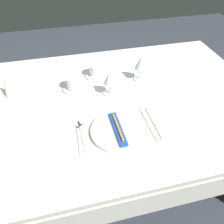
{
  "coord_description": "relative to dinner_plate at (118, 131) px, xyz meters",
  "views": [
    {
      "loc": [
        -0.17,
        -0.87,
        1.49
      ],
      "look_at": [
        0.01,
        -0.12,
        0.76
      ],
      "focal_mm": 33.57,
      "sensor_mm": 36.0,
      "label": 1
    }
  ],
  "objects": [
    {
      "name": "ground_plane",
      "position": [
        -0.01,
        0.24,
        -0.75
      ],
      "size": [
        6.0,
        6.0,
        0.0
      ],
      "primitive_type": "plane",
      "color": "#383D47"
    },
    {
      "name": "dining_table",
      "position": [
        -0.01,
        0.24,
        -0.09
      ],
      "size": [
        1.8,
        1.11,
        0.74
      ],
      "color": "silver",
      "rests_on": "ground"
    },
    {
      "name": "dinner_plate",
      "position": [
        0.0,
        0.0,
        0.0
      ],
      "size": [
        0.26,
        0.26,
        0.02
      ],
      "primitive_type": "cylinder",
      "color": "white",
      "rests_on": "dining_table"
    },
    {
      "name": "toothbrush_package",
      "position": [
        0.0,
        0.0,
        0.02
      ],
      "size": [
        0.04,
        0.21,
        0.02
      ],
      "color": "blue",
      "rests_on": "dinner_plate"
    },
    {
      "name": "fork_outer",
      "position": [
        -0.16,
        0.03,
        -0.01
      ],
      "size": [
        0.02,
        0.21,
        0.0
      ],
      "color": "beige",
      "rests_on": "dining_table"
    },
    {
      "name": "fork_inner",
      "position": [
        -0.18,
        0.02,
        -0.01
      ],
      "size": [
        0.02,
        0.2,
        0.0
      ],
      "color": "beige",
      "rests_on": "dining_table"
    },
    {
      "name": "dinner_knife",
      "position": [
        0.16,
        0.02,
        -0.01
      ],
      "size": [
        0.02,
        0.24,
        0.0
      ],
      "color": "beige",
      "rests_on": "dining_table"
    },
    {
      "name": "spoon_soup",
      "position": [
        0.19,
        0.05,
        -0.01
      ],
      "size": [
        0.03,
        0.22,
        0.01
      ],
      "color": "beige",
      "rests_on": "dining_table"
    },
    {
      "name": "saucer_left",
      "position": [
        -0.17,
        0.38,
        -0.0
      ],
      "size": [
        0.13,
        0.13,
        0.01
      ],
      "primitive_type": "cylinder",
      "color": "white",
      "rests_on": "dining_table"
    },
    {
      "name": "coffee_cup_left",
      "position": [
        -0.17,
        0.38,
        0.04
      ],
      "size": [
        0.1,
        0.08,
        0.07
      ],
      "color": "white",
      "rests_on": "saucer_left"
    },
    {
      "name": "saucer_right",
      "position": [
        -0.02,
        0.49,
        -0.0
      ],
      "size": [
        0.14,
        0.14,
        0.01
      ],
      "primitive_type": "cylinder",
      "color": "white",
      "rests_on": "dining_table"
    },
    {
      "name": "coffee_cup_right",
      "position": [
        -0.01,
        0.49,
        0.04
      ],
      "size": [
        0.11,
        0.08,
        0.07
      ],
      "color": "white",
      "rests_on": "saucer_right"
    },
    {
      "name": "wine_glass_centre",
      "position": [
        0.03,
        0.29,
        0.09
      ],
      "size": [
        0.07,
        0.07,
        0.14
      ],
      "color": "silver",
      "rests_on": "dining_table"
    },
    {
      "name": "wine_glass_left",
      "position": [
        0.24,
        0.39,
        0.1
      ],
      "size": [
        0.07,
        0.07,
        0.15
      ],
      "color": "silver",
      "rests_on": "dining_table"
    },
    {
      "name": "napkin_folded",
      "position": [
        -0.52,
        0.4,
        0.06
      ],
      "size": [
        0.07,
        0.07,
        0.15
      ],
      "primitive_type": "cone",
      "color": "white",
      "rests_on": "dining_table"
    }
  ]
}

